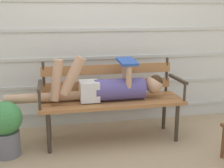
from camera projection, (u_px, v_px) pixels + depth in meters
ground_plane at (114, 144)px, 3.16m from camera, size 12.00×12.00×0.00m
house_siding at (102, 30)px, 3.54m from camera, size 4.56×0.08×2.37m
park_bench at (111, 95)px, 3.22m from camera, size 1.56×0.49×0.87m
reclining_person at (107, 87)px, 3.12m from camera, size 1.69×0.26×0.51m
potted_plant at (6, 126)px, 2.84m from camera, size 0.33×0.33×0.55m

